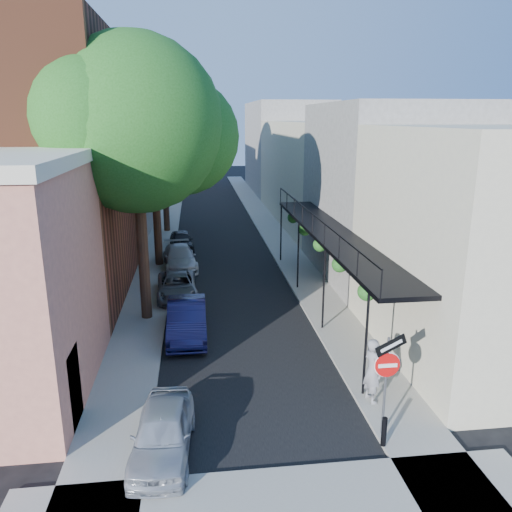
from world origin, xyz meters
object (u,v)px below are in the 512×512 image
object	(u,v)px
bollard	(384,432)
oak_mid	(160,141)
parked_car_e	(181,241)
pedestrian	(372,370)
oak_far	(168,118)
oak_near	(147,128)
parked_car_a	(163,432)
parked_car_b	(187,319)
parked_car_d	(180,258)
sign_post	(387,369)
parked_car_c	(177,286)

from	to	relation	value
bollard	oak_mid	world-z (taller)	oak_mid
parked_car_e	pedestrian	bearing A→B (deg)	-78.18
bollard	oak_far	xyz separation A→B (m)	(-6.35, 26.77, 7.74)
oak_near	oak_mid	bearing A→B (deg)	90.37
bollard	parked_car_e	xyz separation A→B (m)	(-5.60, 21.13, 0.08)
parked_car_a	pedestrian	distance (m)	6.22
oak_mid	parked_car_b	bearing A→B (deg)	-82.46
oak_far	parked_car_d	distance (m)	12.47
sign_post	parked_car_d	size ratio (longest dim) A/B	0.70
bollard	parked_car_d	world-z (taller)	parked_car_d
parked_car_a	parked_car_e	xyz separation A→B (m)	(0.00, 20.61, -0.02)
oak_far	parked_car_b	world-z (taller)	oak_far
oak_mid	oak_far	bearing A→B (deg)	89.59
bollard	parked_car_d	distance (m)	17.83
oak_mid	parked_car_a	xyz separation A→B (m)	(0.82, -17.21, -6.44)
oak_near	parked_car_a	bearing A→B (deg)	-85.25
sign_post	oak_mid	distance (m)	19.14
oak_far	pedestrian	world-z (taller)	oak_far
oak_near	parked_car_d	xyz separation A→B (m)	(0.77, 7.17, -7.26)
parked_car_b	parked_car_d	size ratio (longest dim) A/B	0.98
parked_car_e	bollard	bearing A→B (deg)	-80.83
sign_post	parked_car_e	world-z (taller)	sign_post
pedestrian	oak_far	bearing A→B (deg)	2.13
oak_mid	parked_car_e	size ratio (longest dim) A/B	2.91
sign_post	parked_car_c	world-z (taller)	sign_post
parked_car_b	parked_car_d	bearing A→B (deg)	92.86
oak_near	oak_far	size ratio (longest dim) A/B	0.96
parked_car_a	parked_car_b	distance (m)	7.14
parked_car_b	oak_mid	bearing A→B (deg)	97.22
parked_car_a	parked_car_d	bearing A→B (deg)	93.94
parked_car_a	parked_car_c	world-z (taller)	parked_car_a
oak_mid	oak_near	bearing A→B (deg)	-89.63
pedestrian	parked_car_c	bearing A→B (deg)	17.89
oak_near	parked_car_b	distance (m)	7.60
oak_near	oak_mid	size ratio (longest dim) A/B	1.12
bollard	parked_car_b	world-z (taller)	parked_car_b
bollard	oak_near	size ratio (longest dim) A/B	0.07
bollard	parked_car_c	distance (m)	13.29
oak_near	parked_car_a	world-z (taller)	oak_near
parked_car_d	parked_car_e	bearing A→B (deg)	83.58
bollard	pedestrian	size ratio (longest dim) A/B	0.40
oak_near	pedestrian	bearing A→B (deg)	-48.57
bollard	parked_car_a	xyz separation A→B (m)	(-5.60, 0.52, 0.10)
sign_post	parked_car_b	distance (m)	8.98
parked_car_a	oak_near	bearing A→B (deg)	98.68
parked_car_b	pedestrian	xyz separation A→B (m)	(5.48, -5.55, 0.42)
sign_post	oak_mid	size ratio (longest dim) A/B	0.29
parked_car_c	parked_car_e	distance (m)	9.08
oak_mid	parked_car_d	bearing A→B (deg)	-44.27
bollard	parked_car_a	distance (m)	5.62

